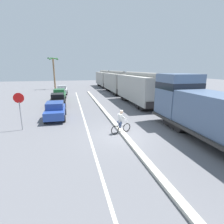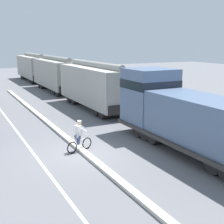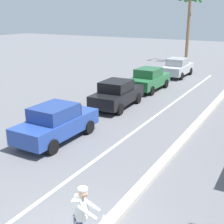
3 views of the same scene
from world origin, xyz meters
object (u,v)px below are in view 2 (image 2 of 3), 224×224
locomotive (186,118)px  cyclist (79,137)px  hopper_car_middle (56,74)px  hopper_car_trailing (33,67)px  hopper_car_lead (95,86)px

locomotive → cyclist: 5.89m
hopper_car_middle → hopper_car_trailing: bearing=90.0°
cyclist → locomotive: bearing=-23.7°
hopper_car_lead → cyclist: hopper_car_lead is taller
hopper_car_lead → hopper_car_trailing: size_ratio=1.00×
hopper_car_middle → hopper_car_trailing: 11.60m
locomotive → hopper_car_middle: (-0.00, 23.76, 0.28)m
hopper_car_trailing → cyclist: (-5.32, -33.02, -1.26)m
hopper_car_trailing → cyclist: size_ratio=6.18×
hopper_car_middle → hopper_car_trailing: (0.00, 11.60, 0.00)m
locomotive → hopper_car_lead: 12.16m
hopper_car_trailing → hopper_car_middle: bearing=-90.0°
locomotive → hopper_car_trailing: bearing=90.0°
hopper_car_lead → hopper_car_trailing: same height
locomotive → hopper_car_trailing: 35.36m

